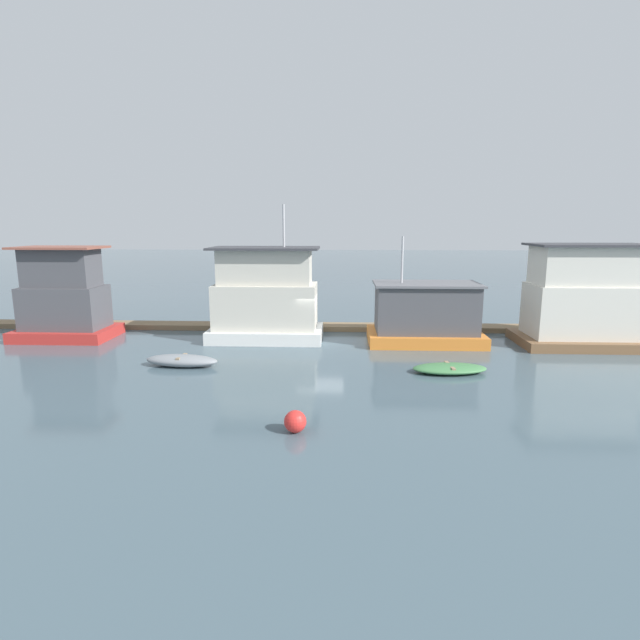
{
  "coord_description": "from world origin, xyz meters",
  "views": [
    {
      "loc": [
        1.13,
        -26.45,
        6.29
      ],
      "look_at": [
        0.0,
        -1.0,
        1.4
      ],
      "focal_mm": 28.0,
      "sensor_mm": 36.0,
      "label": 1
    }
  ],
  "objects_px": {
    "houseboat_brown": "(585,300)",
    "dinghy_grey": "(182,361)",
    "buoy_red": "(295,421)",
    "houseboat_white": "(266,299)",
    "mooring_post_far_right": "(467,323)",
    "houseboat_orange": "(425,315)",
    "houseboat_red": "(64,299)",
    "dinghy_green": "(450,368)"
  },
  "relations": [
    {
      "from": "houseboat_red",
      "to": "houseboat_white",
      "type": "relative_size",
      "value": 0.7
    },
    {
      "from": "houseboat_white",
      "to": "dinghy_green",
      "type": "distance_m",
      "value": 10.9
    },
    {
      "from": "dinghy_green",
      "to": "mooring_post_far_right",
      "type": "relative_size",
      "value": 2.46
    },
    {
      "from": "dinghy_green",
      "to": "dinghy_grey",
      "type": "bearing_deg",
      "value": 177.79
    },
    {
      "from": "houseboat_orange",
      "to": "houseboat_brown",
      "type": "distance_m",
      "value": 8.27
    },
    {
      "from": "houseboat_white",
      "to": "houseboat_brown",
      "type": "xyz_separation_m",
      "value": [
        16.88,
        -0.62,
        0.16
      ]
    },
    {
      "from": "houseboat_white",
      "to": "houseboat_orange",
      "type": "height_order",
      "value": "houseboat_white"
    },
    {
      "from": "houseboat_brown",
      "to": "dinghy_green",
      "type": "xyz_separation_m",
      "value": [
        -8.03,
        -5.39,
        -2.25
      ]
    },
    {
      "from": "houseboat_white",
      "to": "houseboat_red",
      "type": "bearing_deg",
      "value": -178.76
    },
    {
      "from": "houseboat_brown",
      "to": "dinghy_grey",
      "type": "xyz_separation_m",
      "value": [
        -19.89,
        -4.93,
        -2.17
      ]
    },
    {
      "from": "houseboat_white",
      "to": "buoy_red",
      "type": "bearing_deg",
      "value": -77.53
    },
    {
      "from": "dinghy_green",
      "to": "buoy_red",
      "type": "bearing_deg",
      "value": -132.83
    },
    {
      "from": "houseboat_red",
      "to": "dinghy_green",
      "type": "bearing_deg",
      "value": -16.02
    },
    {
      "from": "houseboat_red",
      "to": "dinghy_grey",
      "type": "relative_size",
      "value": 1.51
    },
    {
      "from": "houseboat_brown",
      "to": "mooring_post_far_right",
      "type": "relative_size",
      "value": 4.97
    },
    {
      "from": "dinghy_grey",
      "to": "buoy_red",
      "type": "xyz_separation_m",
      "value": [
        5.79,
        -7.01,
        0.08
      ]
    },
    {
      "from": "houseboat_brown",
      "to": "dinghy_green",
      "type": "relative_size",
      "value": 2.02
    },
    {
      "from": "houseboat_white",
      "to": "dinghy_grey",
      "type": "bearing_deg",
      "value": -118.47
    },
    {
      "from": "houseboat_brown",
      "to": "houseboat_red",
      "type": "bearing_deg",
      "value": 179.24
    },
    {
      "from": "dinghy_grey",
      "to": "buoy_red",
      "type": "relative_size",
      "value": 4.88
    },
    {
      "from": "houseboat_white",
      "to": "dinghy_green",
      "type": "xyz_separation_m",
      "value": [
        8.85,
        -6.01,
        -2.09
      ]
    },
    {
      "from": "houseboat_red",
      "to": "dinghy_grey",
      "type": "xyz_separation_m",
      "value": [
        8.21,
        -5.31,
        -1.93
      ]
    },
    {
      "from": "houseboat_red",
      "to": "houseboat_brown",
      "type": "distance_m",
      "value": 28.11
    },
    {
      "from": "houseboat_white",
      "to": "mooring_post_far_right",
      "type": "relative_size",
      "value": 5.48
    },
    {
      "from": "houseboat_brown",
      "to": "buoy_red",
      "type": "relative_size",
      "value": 9.6
    },
    {
      "from": "houseboat_red",
      "to": "houseboat_white",
      "type": "height_order",
      "value": "houseboat_white"
    },
    {
      "from": "houseboat_orange",
      "to": "houseboat_brown",
      "type": "height_order",
      "value": "houseboat_orange"
    },
    {
      "from": "houseboat_red",
      "to": "dinghy_grey",
      "type": "height_order",
      "value": "houseboat_red"
    },
    {
      "from": "houseboat_orange",
      "to": "buoy_red",
      "type": "relative_size",
      "value": 8.73
    },
    {
      "from": "dinghy_grey",
      "to": "mooring_post_far_right",
      "type": "bearing_deg",
      "value": 27.07
    },
    {
      "from": "buoy_red",
      "to": "houseboat_red",
      "type": "bearing_deg",
      "value": 138.66
    },
    {
      "from": "mooring_post_far_right",
      "to": "dinghy_green",
      "type": "bearing_deg",
      "value": -108.31
    },
    {
      "from": "houseboat_red",
      "to": "houseboat_orange",
      "type": "xyz_separation_m",
      "value": [
        19.89,
        -0.16,
        -0.68
      ]
    },
    {
      "from": "dinghy_grey",
      "to": "mooring_post_far_right",
      "type": "relative_size",
      "value": 2.53
    },
    {
      "from": "houseboat_orange",
      "to": "mooring_post_far_right",
      "type": "distance_m",
      "value": 3.68
    },
    {
      "from": "houseboat_orange",
      "to": "houseboat_white",
      "type": "bearing_deg",
      "value": 177.31
    },
    {
      "from": "dinghy_green",
      "to": "buoy_red",
      "type": "height_order",
      "value": "buoy_red"
    },
    {
      "from": "houseboat_red",
      "to": "buoy_red",
      "type": "xyz_separation_m",
      "value": [
        14.0,
        -12.32,
        -1.85
      ]
    },
    {
      "from": "houseboat_orange",
      "to": "buoy_red",
      "type": "height_order",
      "value": "houseboat_orange"
    },
    {
      "from": "houseboat_red",
      "to": "houseboat_orange",
      "type": "relative_size",
      "value": 0.85
    },
    {
      "from": "houseboat_orange",
      "to": "mooring_post_far_right",
      "type": "bearing_deg",
      "value": 38.9
    },
    {
      "from": "houseboat_brown",
      "to": "dinghy_grey",
      "type": "height_order",
      "value": "houseboat_brown"
    }
  ]
}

